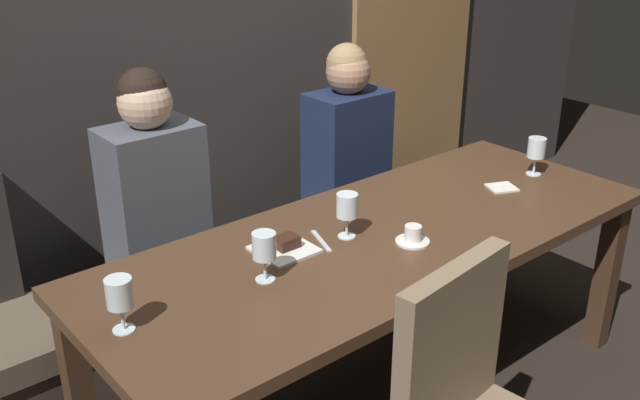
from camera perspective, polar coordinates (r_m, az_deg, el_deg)
The scene contains 13 objects.
ground at distance 2.99m, azimuth 4.34°, elevation -15.46°, with size 9.00×9.00×0.00m, color black.
dining_table at distance 2.63m, azimuth 4.78°, elevation -4.35°, with size 2.20×0.84×0.74m.
banquette_bench at distance 3.30m, azimuth -4.01°, elevation -6.46°, with size 2.50×0.44×0.45m.
diner_redhead at distance 2.81m, azimuth -13.11°, elevation 1.36°, with size 0.36×0.24×0.84m.
diner_bearded at distance 3.31m, azimuth 2.16°, elevation 5.11°, with size 0.36×0.24×0.80m.
wine_glass_center_back at distance 2.51m, azimuth 2.16°, elevation -0.53°, with size 0.08×0.08×0.16m.
wine_glass_near_right at distance 2.06m, azimuth -15.62°, elevation -7.20°, with size 0.08×0.08×0.16m.
wine_glass_far_left at distance 3.20m, azimuth 16.79°, elevation 3.91°, with size 0.08×0.08×0.16m.
wine_glass_center_front at distance 2.24m, azimuth -4.45°, elevation -3.74°, with size 0.08×0.08×0.16m.
espresso_cup at distance 2.52m, azimuth 7.37°, elevation -2.83°, with size 0.12×0.12×0.06m.
dessert_plate at distance 2.46m, azimuth -2.79°, elevation -3.72°, with size 0.19×0.19×0.05m.
fork_on_table at distance 2.52m, azimuth 0.09°, elevation -3.26°, with size 0.02×0.17×0.01m, color silver.
folded_napkin at distance 3.05m, azimuth 14.23°, elevation 0.96°, with size 0.11×0.10×0.01m, color silver.
Camera 1 is at (-1.65, -1.64, 1.88)m, focal length 40.37 mm.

